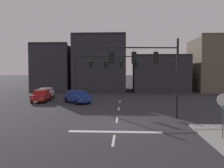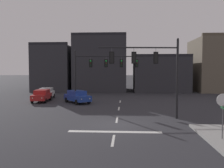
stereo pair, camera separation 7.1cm
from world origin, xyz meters
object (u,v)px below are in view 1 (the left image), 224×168
object	(u,v)px
signal_mast_far_side	(100,67)
car_lot_middle	(41,95)
signal_mast_near_side	(152,65)
stop_sign	(223,105)
car_lot_farside	(46,93)
car_lot_nearside	(77,96)

from	to	relation	value
signal_mast_far_side	car_lot_middle	world-z (taller)	signal_mast_far_side
signal_mast_far_side	signal_mast_near_side	bearing A→B (deg)	-59.51
signal_mast_far_side	car_lot_middle	size ratio (longest dim) A/B	1.97
stop_sign	car_lot_middle	size ratio (longest dim) A/B	0.62
signal_mast_near_side	car_lot_farside	world-z (taller)	signal_mast_near_side
stop_sign	car_lot_nearside	distance (m)	20.00
car_lot_nearside	car_lot_middle	xyz separation A→B (m)	(-5.03, 1.04, 0.00)
signal_mast_far_side	car_lot_nearside	distance (m)	4.89
stop_sign	car_lot_middle	world-z (taller)	stop_sign
car_lot_middle	car_lot_farside	size ratio (longest dim) A/B	0.99
signal_mast_near_side	stop_sign	distance (m)	7.71
signal_mast_far_side	car_lot_nearside	xyz separation A→B (m)	(-3.05, 0.26, -3.81)
signal_mast_far_side	car_lot_middle	bearing A→B (deg)	170.86
stop_sign	car_lot_farside	size ratio (longest dim) A/B	0.61
car_lot_middle	car_lot_farside	bearing A→B (deg)	98.67
stop_sign	car_lot_nearside	world-z (taller)	stop_sign
car_lot_middle	signal_mast_near_side	bearing A→B (deg)	-38.01
stop_sign	signal_mast_near_side	bearing A→B (deg)	118.21
signal_mast_near_side	car_lot_middle	xyz separation A→B (m)	(-13.56, 10.59, -3.82)
stop_sign	car_lot_nearside	xyz separation A→B (m)	(-11.97, 15.97, -1.29)
signal_mast_near_side	car_lot_middle	distance (m)	17.62
car_lot_middle	signal_mast_far_side	bearing A→B (deg)	-9.14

